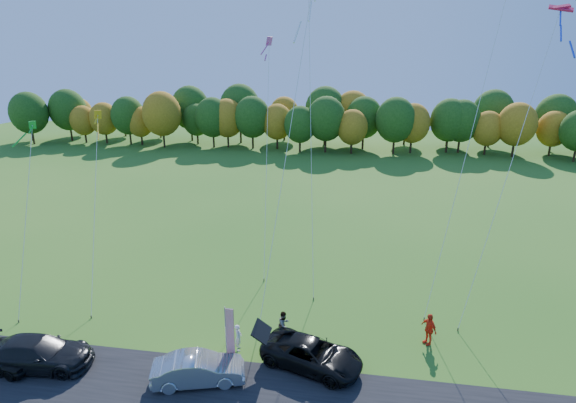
# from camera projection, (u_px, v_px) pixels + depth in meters

# --- Properties ---
(ground) EXTENTS (160.00, 160.00, 0.00)m
(ground) POSITION_uv_depth(u_px,v_px,m) (271.00, 352.00, 25.30)
(ground) COLOR #276019
(tree_line) EXTENTS (116.00, 12.00, 10.00)m
(tree_line) POSITION_uv_depth(u_px,v_px,m) (333.00, 151.00, 76.84)
(tree_line) COLOR #1E4711
(tree_line) RESTS_ON ground
(black_suv) EXTENTS (5.97, 4.10, 1.52)m
(black_suv) POSITION_uv_depth(u_px,v_px,m) (312.00, 354.00, 23.96)
(black_suv) COLOR black
(black_suv) RESTS_ON ground
(silver_sedan) EXTENTS (4.93, 2.86, 1.53)m
(silver_sedan) POSITION_uv_depth(u_px,v_px,m) (198.00, 369.00, 22.80)
(silver_sedan) COLOR #B7B6BB
(silver_sedan) RESTS_ON ground
(dark_truck_a) EXTENTS (5.92, 2.93, 1.66)m
(dark_truck_a) POSITION_uv_depth(u_px,v_px,m) (38.00, 353.00, 23.94)
(dark_truck_a) COLOR black
(dark_truck_a) RESTS_ON ground
(dark_truck_b) EXTENTS (4.46, 2.43, 1.44)m
(dark_truck_b) POSITION_uv_depth(u_px,v_px,m) (1.00, 355.00, 23.95)
(dark_truck_b) COLOR black
(dark_truck_b) RESTS_ON ground
(person_tailgate_a) EXTENTS (0.47, 0.64, 1.59)m
(person_tailgate_a) POSITION_uv_depth(u_px,v_px,m) (238.00, 337.00, 25.30)
(person_tailgate_a) COLOR silver
(person_tailgate_a) RESTS_ON ground
(person_tailgate_b) EXTENTS (0.95, 1.03, 1.70)m
(person_tailgate_b) POSITION_uv_depth(u_px,v_px,m) (284.00, 325.00, 26.38)
(person_tailgate_b) COLOR gray
(person_tailgate_b) RESTS_ON ground
(person_east) EXTENTS (1.05, 1.20, 1.95)m
(person_east) POSITION_uv_depth(u_px,v_px,m) (429.00, 329.00, 25.78)
(person_east) COLOR red
(person_east) RESTS_ON ground
(feather_flag) EXTENTS (0.49, 0.07, 3.67)m
(feather_flag) POSITION_uv_depth(u_px,v_px,m) (229.00, 331.00, 23.42)
(feather_flag) COLOR #999999
(feather_flag) RESTS_ON ground
(kite_delta_blue) EXTENTS (3.71, 10.81, 31.97)m
(kite_delta_blue) POSITION_uv_depth(u_px,v_px,m) (310.00, 56.00, 30.45)
(kite_delta_blue) COLOR #4C3F33
(kite_delta_blue) RESTS_ON ground
(kite_parafoil_orange) EXTENTS (8.57, 11.26, 32.43)m
(kite_parafoil_orange) POSITION_uv_depth(u_px,v_px,m) (492.00, 54.00, 27.76)
(kite_parafoil_orange) COLOR #4C3F33
(kite_parafoil_orange) RESTS_ON ground
(kite_delta_red) EXTENTS (3.53, 8.85, 21.74)m
(kite_delta_red) POSITION_uv_depth(u_px,v_px,m) (288.00, 145.00, 27.23)
(kite_delta_red) COLOR #4C3F33
(kite_delta_red) RESTS_ON ground
(kite_parafoil_rainbow) EXTENTS (6.54, 7.32, 19.12)m
(kite_parafoil_rainbow) POSITION_uv_depth(u_px,v_px,m) (510.00, 168.00, 27.08)
(kite_parafoil_rainbow) COLOR #4C3F33
(kite_parafoil_rainbow) RESTS_ON ground
(kite_diamond_yellow) EXTENTS (2.17, 6.85, 12.60)m
(kite_diamond_yellow) POSITION_uv_depth(u_px,v_px,m) (95.00, 210.00, 29.70)
(kite_diamond_yellow) COLOR #4C3F33
(kite_diamond_yellow) RESTS_ON ground
(kite_diamond_green) EXTENTS (0.95, 5.33, 12.14)m
(kite_diamond_green) POSITION_uv_depth(u_px,v_px,m) (26.00, 217.00, 28.53)
(kite_diamond_green) COLOR #4C3F33
(kite_diamond_green) RESTS_ON ground
(kite_diamond_pink) EXTENTS (1.55, 8.43, 17.58)m
(kite_diamond_pink) POSITION_uv_depth(u_px,v_px,m) (267.00, 155.00, 34.22)
(kite_diamond_pink) COLOR #4C3F33
(kite_diamond_pink) RESTS_ON ground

